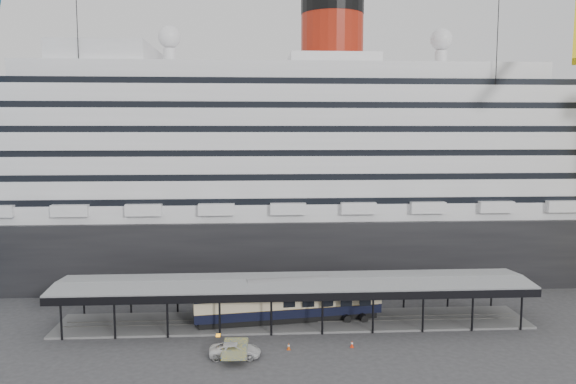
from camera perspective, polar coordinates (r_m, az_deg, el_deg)
The scene contains 8 objects.
ground at distance 64.57m, azimuth 0.97°, elevation -14.58°, with size 200.00×200.00×0.00m, color #343436.
cruise_ship at distance 92.35m, azimuth -0.51°, elevation 3.44°, with size 130.00×30.00×43.90m.
platform_canopy at distance 68.50m, azimuth 0.65°, elevation -11.24°, with size 56.00×9.18×5.30m.
port_truck at distance 59.52m, azimuth -5.39°, elevation -15.73°, with size 2.41×5.23×1.45m, color silver.
pullman_carriage at distance 68.36m, azimuth 0.05°, elevation -11.00°, with size 22.67×5.97×22.08m.
traffic_cone_left at distance 61.30m, azimuth -4.88°, elevation -15.43°, with size 0.44×0.44×0.71m.
traffic_cone_mid at distance 61.25m, azimuth 0.07°, elevation -15.40°, with size 0.39×0.39×0.74m.
traffic_cone_right at distance 62.22m, azimuth 6.51°, elevation -15.08°, with size 0.47×0.47×0.75m.
Camera 1 is at (-4.69, -60.11, 23.12)m, focal length 35.00 mm.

